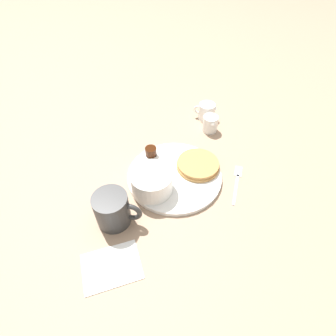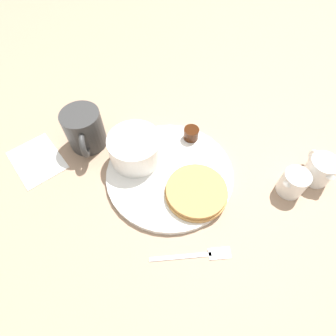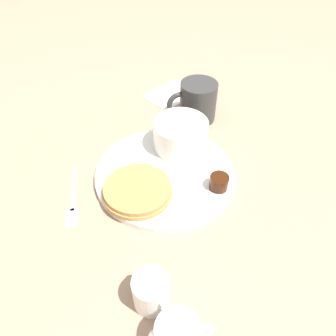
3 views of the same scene
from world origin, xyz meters
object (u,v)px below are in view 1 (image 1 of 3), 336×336
at_px(bowl, 152,181).
at_px(coffee_mug, 113,210).
at_px(plate, 174,176).
at_px(creamer_pitcher_far, 206,111).
at_px(creamer_pitcher_near, 210,123).
at_px(fork, 237,180).

distance_m(bowl, coffee_mug, 0.12).
relative_size(plate, creamer_pitcher_far, 3.32).
xyz_separation_m(coffee_mug, creamer_pitcher_near, (-0.27, -0.35, -0.02)).
distance_m(coffee_mug, creamer_pitcher_far, 0.50).
height_order(bowl, fork, bowl).
relative_size(plate, bowl, 2.43).
bearing_deg(fork, bowl, 9.05).
distance_m(bowl, fork, 0.24).
bearing_deg(creamer_pitcher_near, coffee_mug, 51.78).
bearing_deg(creamer_pitcher_far, bowl, 61.20).
xyz_separation_m(plate, bowl, (0.06, 0.05, 0.04)).
bearing_deg(bowl, fork, -170.95).
xyz_separation_m(creamer_pitcher_far, fork, (-0.06, 0.29, -0.03)).
distance_m(coffee_mug, creamer_pitcher_near, 0.44).
bearing_deg(coffee_mug, bowl, -135.78).
bearing_deg(bowl, creamer_pitcher_far, -118.80).
xyz_separation_m(plate, creamer_pitcher_near, (-0.12, -0.21, 0.02)).
bearing_deg(creamer_pitcher_far, creamer_pitcher_near, 94.11).
distance_m(creamer_pitcher_near, fork, 0.23).
distance_m(creamer_pitcher_far, fork, 0.30).
height_order(plate, fork, plate).
height_order(coffee_mug, creamer_pitcher_far, coffee_mug).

